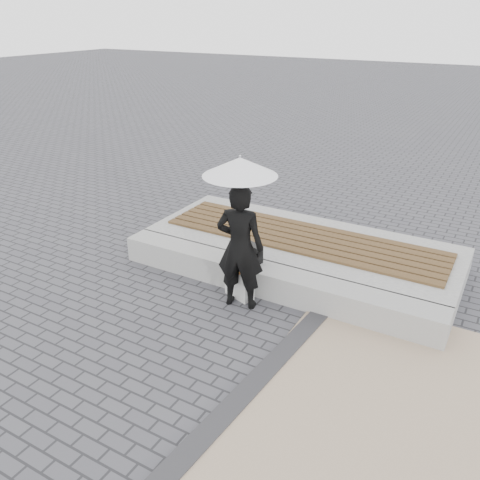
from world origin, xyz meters
name	(u,v)px	position (x,y,z in m)	size (l,w,h in m)	color
ground	(210,350)	(0.00, 0.00, 0.00)	(80.00, 80.00, 0.00)	#45454A
edging_band	(243,395)	(0.75, -0.50, 0.02)	(0.25, 5.20, 0.04)	#2E2E31
seating_ledge	(269,280)	(0.00, 1.60, 0.20)	(5.00, 0.45, 0.40)	#999994
timber_platform	(302,249)	(0.00, 2.80, 0.20)	(5.00, 2.00, 0.40)	#ADACA7
timber_decking	(302,237)	(0.00, 2.80, 0.42)	(4.60, 1.20, 0.04)	brown
woman	(240,247)	(-0.21, 1.11, 0.89)	(0.65, 0.43, 1.79)	black
parasol	(240,167)	(-0.21, 1.11, 2.01)	(0.96, 0.96, 1.23)	#AFB0B4
handbag	(251,252)	(-0.36, 1.70, 0.54)	(0.39, 0.14, 0.28)	black
canvas_tote	(240,283)	(-0.31, 1.28, 0.23)	(0.43, 0.18, 0.46)	silver
magazine	(238,270)	(-0.31, 1.23, 0.46)	(0.30, 0.22, 0.01)	#CF3C3F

